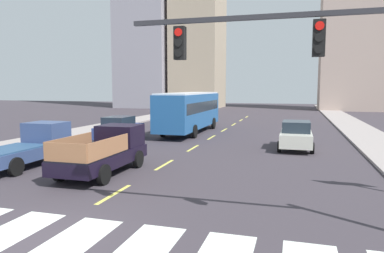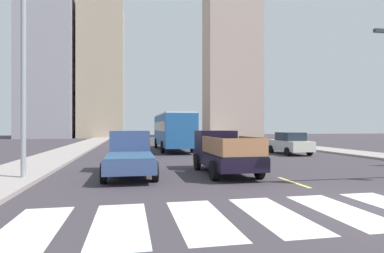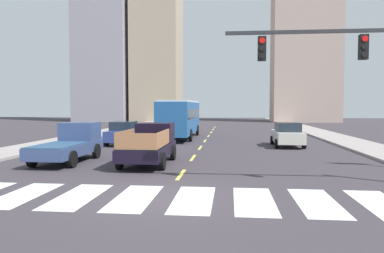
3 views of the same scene
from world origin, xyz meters
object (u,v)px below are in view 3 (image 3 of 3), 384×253
at_px(pickup_dark, 71,143).
at_px(city_bus, 180,116).
at_px(sedan_mid, 287,134).
at_px(sedan_near_left, 124,133).
at_px(pickup_stakebed, 150,144).

relative_size(pickup_dark, city_bus, 0.48).
distance_m(city_bus, sedan_mid, 10.37).
xyz_separation_m(city_bus, sedan_mid, (8.46, -5.89, -1.09)).
distance_m(pickup_dark, sedan_near_left, 8.33).
xyz_separation_m(pickup_stakebed, sedan_mid, (8.03, 8.42, -0.08)).
bearing_deg(sedan_near_left, pickup_stakebed, -66.87).
height_order(city_bus, sedan_mid, city_bus).
bearing_deg(sedan_near_left, city_bus, 57.91).
bearing_deg(sedan_near_left, pickup_dark, -93.97).
height_order(city_bus, sedan_near_left, city_bus).
bearing_deg(city_bus, sedan_near_left, -121.08).
bearing_deg(pickup_dark, sedan_near_left, 87.80).
bearing_deg(pickup_stakebed, sedan_near_left, 116.10).
bearing_deg(city_bus, sedan_mid, -35.00).
height_order(sedan_mid, sedan_near_left, same).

